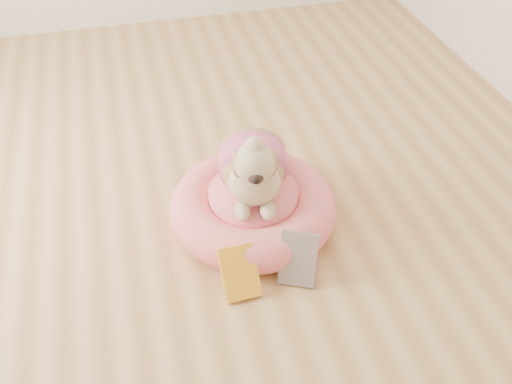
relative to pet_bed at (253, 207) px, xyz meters
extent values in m
plane|color=#AA7C47|center=(-0.28, 0.00, -0.09)|extent=(4.50, 4.50, 0.00)
cylinder|color=#FC6274|center=(0.00, 0.00, -0.04)|extent=(0.54, 0.54, 0.11)
torus|color=#FC6274|center=(0.00, 0.00, 0.00)|extent=(0.74, 0.74, 0.19)
cylinder|color=#FC6274|center=(0.00, 0.00, 0.05)|extent=(0.39, 0.39, 0.10)
cube|color=#FEF31A|center=(-0.15, -0.36, 0.00)|extent=(0.15, 0.16, 0.19)
cube|color=silver|center=(0.09, -0.36, 0.02)|extent=(0.18, 0.17, 0.22)
camera|label=1|loc=(-0.45, -1.81, 1.71)|focal=40.00mm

